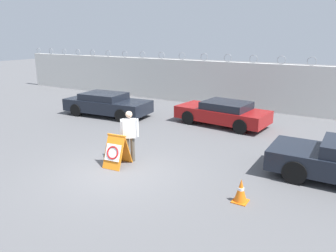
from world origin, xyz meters
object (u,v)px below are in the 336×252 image
at_px(traffic_cone_near, 241,191).
at_px(parked_car_front_coupe, 107,104).
at_px(barricade_sign, 116,151).
at_px(parked_car_rear_sedan, 223,113).
at_px(security_guard, 130,133).

distance_m(traffic_cone_near, parked_car_front_coupe, 10.86).
relative_size(barricade_sign, parked_car_front_coupe, 0.23).
distance_m(traffic_cone_near, parked_car_rear_sedan, 7.63).
height_order(barricade_sign, parked_car_front_coupe, parked_car_front_coupe).
bearing_deg(parked_car_front_coupe, barricade_sign, -51.60).
bearing_deg(traffic_cone_near, parked_car_front_coupe, 149.68).
relative_size(barricade_sign, traffic_cone_near, 1.68).
bearing_deg(security_guard, traffic_cone_near, 133.32).
xyz_separation_m(parked_car_front_coupe, parked_car_rear_sedan, (6.08, 1.41, -0.02)).
height_order(barricade_sign, parked_car_rear_sedan, parked_car_rear_sedan).
height_order(traffic_cone_near, parked_car_rear_sedan, parked_car_rear_sedan).
height_order(barricade_sign, security_guard, security_guard).
bearing_deg(parked_car_rear_sedan, security_guard, 86.33).
bearing_deg(barricade_sign, security_guard, 73.13).
relative_size(barricade_sign, security_guard, 0.61).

